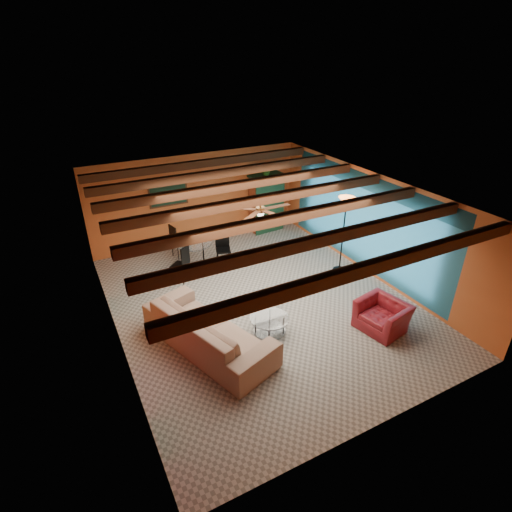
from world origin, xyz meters
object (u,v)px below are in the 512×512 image
sofa (208,329)px  coffee_table (269,325)px  floor_lamp (343,235)px  armchair (382,316)px  potted_plant (267,169)px  dining_table (194,250)px  armoire (266,204)px  vase (193,230)px

sofa → coffee_table: bearing=-117.9°
coffee_table → floor_lamp: bearing=26.3°
armchair → potted_plant: size_ratio=2.22×
floor_lamp → sofa: bearing=-163.3°
sofa → armchair: bearing=-127.0°
armchair → dining_table: bearing=-160.8°
sofa → armchair: sofa is taller
sofa → dining_table: 3.43m
armoire → floor_lamp: floor_lamp is taller
dining_table → armoire: bearing=24.2°
floor_lamp → potted_plant: 3.52m
floor_lamp → vase: 3.97m
armoire → potted_plant: size_ratio=4.04×
vase → sofa: bearing=-105.2°
dining_table → vase: bearing=0.0°
sofa → floor_lamp: bearing=-92.1°
armchair → armoire: size_ratio=0.55×
coffee_table → floor_lamp: size_ratio=0.40×
sofa → floor_lamp: (4.32, 1.29, 0.62)m
coffee_table → vase: vase is taller
coffee_table → armoire: size_ratio=0.46×
floor_lamp → armchair: bearing=-108.0°
armoire → floor_lamp: (0.45, -3.35, 0.15)m
dining_table → floor_lamp: 4.00m
sofa → vase: vase is taller
floor_lamp → vase: floor_lamp is taller
floor_lamp → vase: size_ratio=11.48×
potted_plant → armchair: bearing=-93.4°
sofa → potted_plant: (3.87, 4.64, 1.60)m
dining_table → floor_lamp: (3.42, -2.01, 0.54)m
sofa → dining_table: bearing=-34.0°
dining_table → armoire: size_ratio=1.08×
coffee_table → floor_lamp: floor_lamp is taller
armchair → armoire: (0.35, 5.80, 0.58)m
sofa → floor_lamp: 4.55m
dining_table → armoire: 3.28m
armoire → potted_plant: 1.13m
sofa → armchair: size_ratio=2.97×
floor_lamp → potted_plant: bearing=97.7°
sofa → coffee_table: (1.29, -0.21, -0.22)m
armoire → coffee_table: bearing=-122.9°
sofa → vase: (0.90, 3.30, 0.68)m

